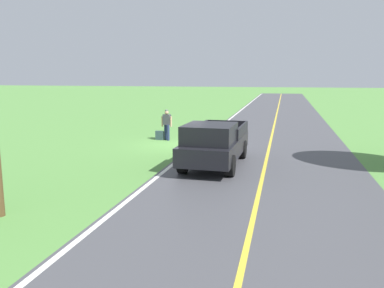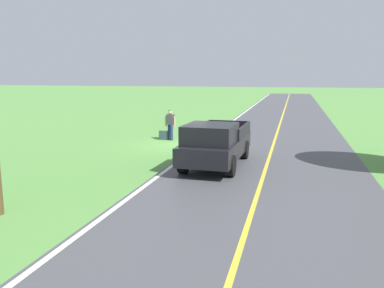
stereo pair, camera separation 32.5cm
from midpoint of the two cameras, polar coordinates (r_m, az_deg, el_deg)
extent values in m
plane|color=#568E42|center=(20.94, -2.10, -0.10)|extent=(200.00, 200.00, 0.00)
cube|color=#47474C|center=(20.24, 10.62, -0.61)|extent=(7.81, 120.00, 0.00)
cube|color=silver|center=(20.73, 0.28, -0.18)|extent=(0.16, 117.60, 0.00)
cube|color=gold|center=(20.24, 10.62, -0.60)|extent=(0.14, 117.60, 0.00)
cylinder|color=navy|center=(22.27, -3.91, 1.64)|extent=(0.18, 0.18, 0.88)
cylinder|color=navy|center=(22.57, -4.24, 1.75)|extent=(0.18, 0.18, 0.88)
cube|color=#3F3F47|center=(22.33, -4.10, 3.55)|extent=(0.41, 0.28, 0.58)
sphere|color=tan|center=(22.29, -4.11, 4.58)|extent=(0.23, 0.23, 0.23)
sphere|color=#4C564C|center=(22.28, -4.12, 4.78)|extent=(0.20, 0.20, 0.20)
cube|color=black|center=(22.51, -3.93, 3.68)|extent=(0.33, 0.21, 0.44)
cylinder|color=tan|center=(22.24, -3.48, 3.24)|extent=(0.10, 0.10, 0.58)
cylinder|color=tan|center=(22.41, -4.74, 3.28)|extent=(0.10, 0.10, 0.58)
cube|color=#384C56|center=(22.55, -5.12, 1.26)|extent=(0.47, 0.22, 0.51)
cube|color=black|center=(16.21, 2.87, -0.39)|extent=(2.16, 5.46, 0.70)
cube|color=black|center=(14.95, 1.95, 1.49)|extent=(1.90, 2.21, 0.72)
cube|color=black|center=(14.93, 1.95, 1.76)|extent=(1.72, 1.34, 0.43)
cube|color=black|center=(17.00, 6.75, 2.01)|extent=(0.19, 3.03, 0.45)
cube|color=black|center=(17.37, 0.60, 2.24)|extent=(0.19, 3.03, 0.45)
cube|color=black|center=(18.63, 4.55, 2.74)|extent=(1.84, 0.15, 0.45)
cylinder|color=black|center=(14.43, 4.91, -3.14)|extent=(0.32, 0.81, 0.80)
cylinder|color=black|center=(14.83, -1.96, -2.74)|extent=(0.32, 0.81, 0.80)
cylinder|color=black|center=(17.62, 6.78, -0.76)|extent=(0.32, 0.81, 0.80)
cylinder|color=black|center=(17.95, 1.09, -0.49)|extent=(0.32, 0.81, 0.80)
camera|label=1|loc=(0.16, -90.67, -0.12)|focal=36.87mm
camera|label=2|loc=(0.16, 89.33, 0.12)|focal=36.87mm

